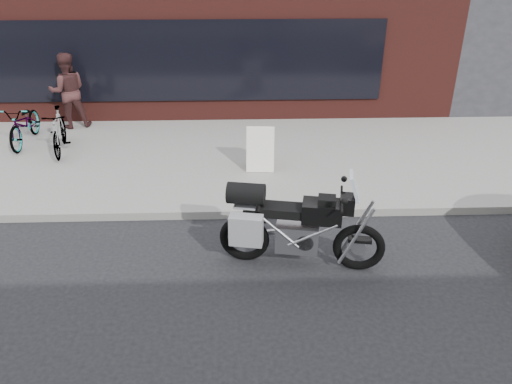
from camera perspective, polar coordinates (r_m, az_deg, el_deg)
name	(u,v)px	position (r m, az deg, el deg)	size (l,w,h in m)	color
near_sidewalk	(268,150)	(11.54, 1.36, 4.78)	(44.00, 6.00, 0.15)	gray
storefront	(197,12)	(17.84, -6.72, 19.77)	(14.00, 10.07, 4.50)	#511F1A
motorcycle	(290,226)	(7.35, 3.93, -3.86)	(2.46, 0.87, 1.57)	black
bicycle_front	(25,124)	(12.78, -24.94, 7.08)	(0.63, 1.79, 0.94)	gray
bicycle_rear	(59,131)	(11.93, -21.61, 6.49)	(0.46, 1.63, 0.98)	gray
sandwich_sign	(260,148)	(10.29, 0.51, 5.10)	(0.60, 0.55, 0.90)	white
cafe_patron_left	(68,91)	(13.41, -20.69, 10.77)	(0.90, 0.70, 1.86)	#422323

